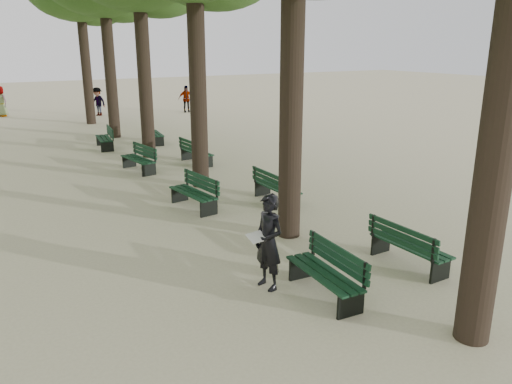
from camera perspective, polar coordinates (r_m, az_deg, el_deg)
ground at (r=8.89m, az=6.65°, el=-12.83°), size 120.00×120.00×0.00m
bench_left_0 at (r=9.11m, az=7.78°, el=-10.17°), size 0.69×1.84×0.92m
bench_left_1 at (r=13.76m, az=-7.15°, el=-0.79°), size 0.78×1.86×0.92m
bench_left_2 at (r=18.15m, az=-13.27°, el=3.14°), size 0.81×1.86×0.92m
bench_left_3 at (r=22.60m, az=-16.91°, el=5.46°), size 0.78×1.85×0.92m
bench_right_0 at (r=10.63m, az=17.08°, el=-6.75°), size 0.60×1.81×0.92m
bench_right_1 at (r=14.20m, az=2.38°, el=-0.13°), size 0.59×1.81×0.92m
bench_right_2 at (r=18.98m, az=-6.80°, el=4.05°), size 0.67×1.83×0.92m
bench_right_3 at (r=23.29m, az=-11.53°, el=6.15°), size 0.80×1.86×0.92m
man_with_map at (r=9.08m, az=1.44°, el=-5.75°), size 0.67×0.77×1.80m
pedestrian_d at (r=35.17m, az=-27.16°, el=9.21°), size 0.89×0.93×1.88m
pedestrian_b at (r=33.30m, az=-17.64°, el=9.82°), size 0.92×1.13×1.75m
pedestrian_c at (r=33.78m, az=-8.00°, el=10.49°), size 1.07×0.57×1.73m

